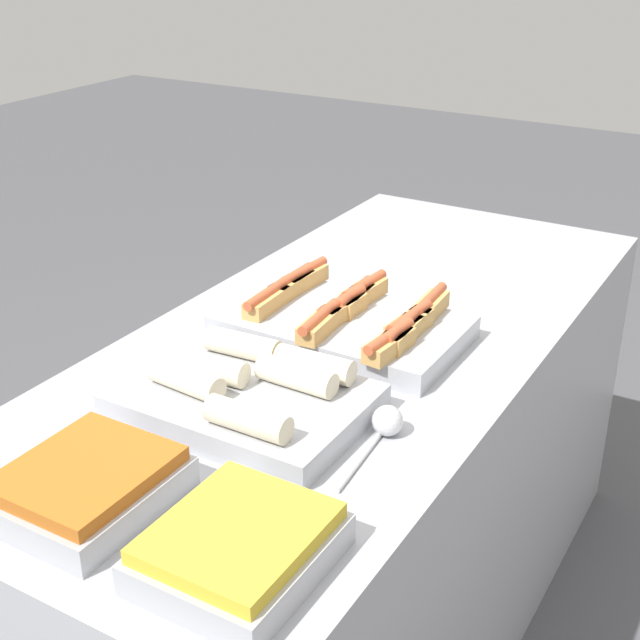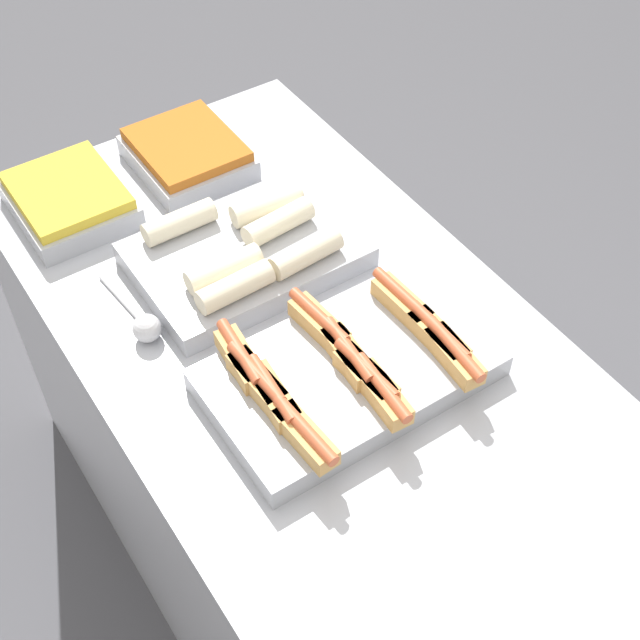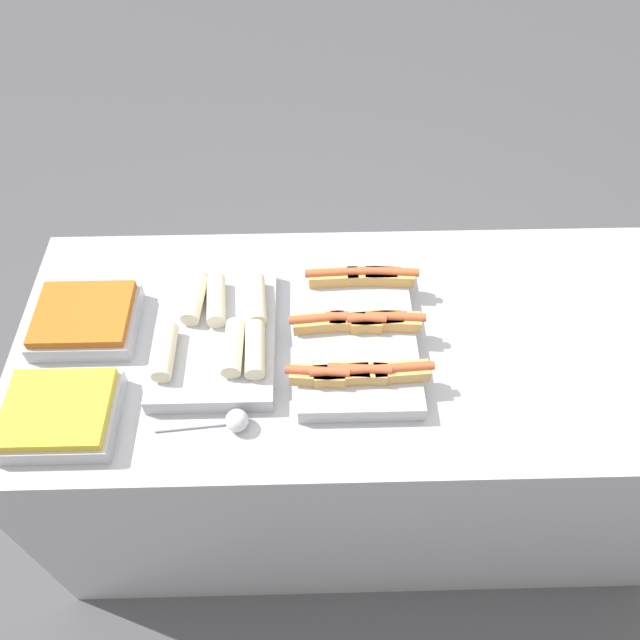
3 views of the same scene
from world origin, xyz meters
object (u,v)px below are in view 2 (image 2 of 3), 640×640
(tray_side_front, at_px, (69,200))
(serving_spoon_near, at_px, (145,326))
(tray_hotdogs, at_px, (348,369))
(tray_wraps, at_px, (246,252))
(tray_side_back, at_px, (188,154))

(tray_side_front, distance_m, serving_spoon_near, 0.41)
(serving_spoon_near, bearing_deg, tray_side_front, 176.83)
(tray_hotdogs, height_order, tray_wraps, same)
(serving_spoon_near, bearing_deg, tray_hotdogs, 39.41)
(tray_wraps, xyz_separation_m, serving_spoon_near, (0.06, -0.26, -0.01))
(tray_hotdogs, distance_m, tray_wraps, 0.37)
(tray_wraps, distance_m, tray_side_front, 0.42)
(tray_wraps, bearing_deg, tray_hotdogs, -0.62)
(tray_wraps, distance_m, tray_side_back, 0.36)
(tray_hotdogs, xyz_separation_m, serving_spoon_near, (-0.31, -0.25, -0.01))
(tray_side_back, height_order, serving_spoon_near, tray_side_back)
(tray_side_front, xyz_separation_m, tray_side_back, (0.00, 0.29, 0.00))
(tray_side_front, bearing_deg, tray_wraps, 33.72)
(tray_side_back, relative_size, serving_spoon_near, 1.18)
(tray_hotdogs, bearing_deg, tray_side_back, 175.55)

